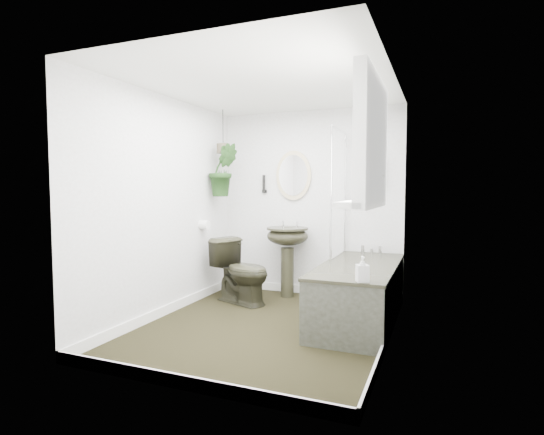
% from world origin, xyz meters
% --- Properties ---
extents(floor, '(2.30, 2.80, 0.02)m').
position_xyz_m(floor, '(0.00, 0.00, -0.01)').
color(floor, black).
rests_on(floor, ground).
extents(ceiling, '(2.30, 2.80, 0.02)m').
position_xyz_m(ceiling, '(0.00, 0.00, 2.31)').
color(ceiling, white).
rests_on(ceiling, ground).
extents(wall_back, '(2.30, 0.02, 2.30)m').
position_xyz_m(wall_back, '(0.00, 1.41, 1.15)').
color(wall_back, silver).
rests_on(wall_back, ground).
extents(wall_front, '(2.30, 0.02, 2.30)m').
position_xyz_m(wall_front, '(0.00, -1.41, 1.15)').
color(wall_front, silver).
rests_on(wall_front, ground).
extents(wall_left, '(0.02, 2.80, 2.30)m').
position_xyz_m(wall_left, '(-1.16, 0.00, 1.15)').
color(wall_left, silver).
rests_on(wall_left, ground).
extents(wall_right, '(0.02, 2.80, 2.30)m').
position_xyz_m(wall_right, '(1.16, 0.00, 1.15)').
color(wall_right, silver).
rests_on(wall_right, ground).
extents(skirting, '(2.30, 2.80, 0.10)m').
position_xyz_m(skirting, '(0.00, 0.00, 0.05)').
color(skirting, white).
rests_on(skirting, floor).
extents(bathtub, '(0.72, 1.72, 0.58)m').
position_xyz_m(bathtub, '(0.80, 0.50, 0.29)').
color(bathtub, black).
rests_on(bathtub, floor).
extents(bath_screen, '(0.04, 0.72, 1.40)m').
position_xyz_m(bath_screen, '(0.47, 0.99, 1.28)').
color(bath_screen, silver).
rests_on(bath_screen, bathtub).
extents(shower_box, '(0.20, 0.10, 0.35)m').
position_xyz_m(shower_box, '(0.80, 1.34, 1.55)').
color(shower_box, white).
rests_on(shower_box, wall_back).
extents(oval_mirror, '(0.46, 0.03, 0.62)m').
position_xyz_m(oval_mirror, '(-0.20, 1.37, 1.50)').
color(oval_mirror, '#C7B58A').
rests_on(oval_mirror, wall_back).
extents(wall_sconce, '(0.04, 0.04, 0.22)m').
position_xyz_m(wall_sconce, '(-0.60, 1.36, 1.40)').
color(wall_sconce, black).
rests_on(wall_sconce, wall_back).
extents(toilet_roll_holder, '(0.11, 0.11, 0.11)m').
position_xyz_m(toilet_roll_holder, '(-1.10, 0.70, 0.90)').
color(toilet_roll_holder, white).
rests_on(toilet_roll_holder, wall_left).
extents(window_recess, '(0.08, 1.00, 0.90)m').
position_xyz_m(window_recess, '(1.09, -0.70, 1.65)').
color(window_recess, white).
rests_on(window_recess, wall_right).
extents(window_sill, '(0.18, 1.00, 0.04)m').
position_xyz_m(window_sill, '(1.02, -0.70, 1.23)').
color(window_sill, white).
rests_on(window_sill, wall_right).
extents(window_blinds, '(0.01, 0.86, 0.76)m').
position_xyz_m(window_blinds, '(1.04, -0.70, 1.65)').
color(window_blinds, white).
rests_on(window_blinds, wall_right).
extents(toilet, '(0.83, 0.64, 0.75)m').
position_xyz_m(toilet, '(-0.60, 0.70, 0.37)').
color(toilet, black).
rests_on(toilet, floor).
extents(pedestal_sink, '(0.58, 0.52, 0.86)m').
position_xyz_m(pedestal_sink, '(-0.20, 1.16, 0.43)').
color(pedestal_sink, black).
rests_on(pedestal_sink, floor).
extents(sill_plant, '(0.21, 0.19, 0.23)m').
position_xyz_m(sill_plant, '(1.04, -0.40, 1.36)').
color(sill_plant, black).
rests_on(sill_plant, window_sill).
extents(hanging_plant, '(0.46, 0.45, 0.65)m').
position_xyz_m(hanging_plant, '(-0.97, 0.95, 1.56)').
color(hanging_plant, black).
rests_on(hanging_plant, ceiling).
extents(soap_bottle, '(0.13, 0.13, 0.21)m').
position_xyz_m(soap_bottle, '(0.97, -0.29, 0.68)').
color(soap_bottle, black).
rests_on(soap_bottle, bathtub).
extents(hanging_pot, '(0.16, 0.16, 0.12)m').
position_xyz_m(hanging_pot, '(-0.97, 0.95, 1.83)').
color(hanging_pot, '#4C4333').
rests_on(hanging_pot, ceiling).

